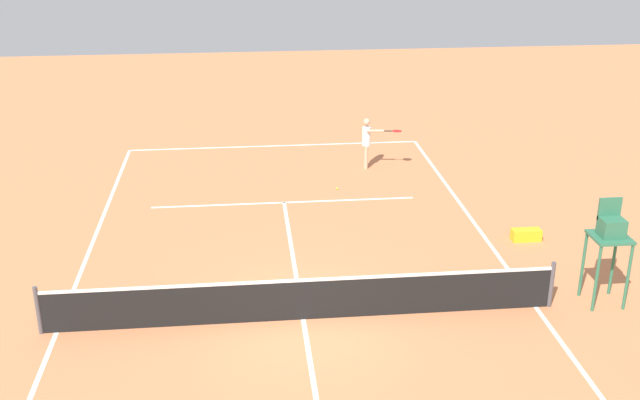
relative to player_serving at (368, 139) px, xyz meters
The scene contains 7 objects.
ground_plane 9.99m from the player_serving, 72.90° to the left, with size 60.00×60.00×0.00m, color #D37A4C.
court_lines 9.99m from the player_serving, 72.90° to the left, with size 10.33×24.52×0.01m.
tennis_net 9.95m from the player_serving, 72.90° to the left, with size 10.93×0.10×1.07m.
player_serving is the anchor object (origin of this frame).
tennis_ball 2.45m from the player_serving, 56.45° to the left, with size 0.07×0.07×0.07m, color #CCE033.
umpire_chair 10.14m from the player_serving, 111.46° to the left, with size 0.80×0.80×2.41m.
equipment_bag 6.92m from the player_serving, 117.85° to the left, with size 0.76×0.32×0.30m, color yellow.
Camera 1 is at (1.13, 14.35, 8.45)m, focal length 43.52 mm.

